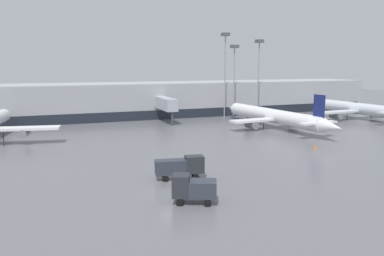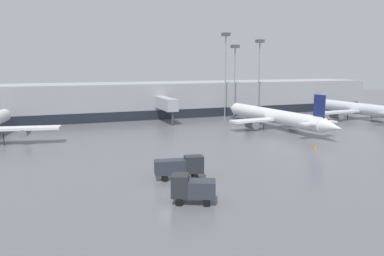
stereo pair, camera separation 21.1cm
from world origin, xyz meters
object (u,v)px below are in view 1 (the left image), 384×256
service_truck_0 (180,166)px  apron_light_mast_5 (234,61)px  traffic_cone_1 (315,146)px  apron_light_mast_6 (259,57)px  parked_jet_3 (359,109)px  parked_jet_1 (275,116)px  apron_light_mast_3 (225,53)px  service_truck_1 (193,188)px

service_truck_0 → apron_light_mast_5: apron_light_mast_5 is taller
traffic_cone_1 → apron_light_mast_6: (11.17, 37.64, 15.43)m
traffic_cone_1 → parked_jet_3: bearing=36.4°
parked_jet_1 → service_truck_0: bearing=126.4°
parked_jet_1 → apron_light_mast_5: bearing=-4.2°
apron_light_mast_3 → apron_light_mast_6: 9.26m
traffic_cone_1 → apron_light_mast_5: bearing=83.3°
apron_light_mast_6 → service_truck_0: bearing=-129.5°
traffic_cone_1 → apron_light_mast_5: size_ratio=0.04×
parked_jet_3 → service_truck_0: size_ratio=5.24×
parked_jet_3 → apron_light_mast_5: (-28.21, 14.63, 12.12)m
traffic_cone_1 → apron_light_mast_3: 42.59m
service_truck_1 → apron_light_mast_3: (30.03, 55.35, 15.22)m
parked_jet_3 → traffic_cone_1: size_ratio=46.60×
parked_jet_3 → apron_light_mast_3: size_ratio=1.45×
parked_jet_3 → apron_light_mast_6: apron_light_mast_6 is taller
parked_jet_1 → service_truck_1: parked_jet_1 is taller
parked_jet_1 → parked_jet_3: 28.25m
apron_light_mast_3 → parked_jet_1: bearing=-81.9°
apron_light_mast_5 → parked_jet_1: bearing=-89.1°
traffic_cone_1 → apron_light_mast_6: apron_light_mast_6 is taller
parked_jet_1 → service_truck_1: 48.62m
service_truck_0 → apron_light_mast_5: (31.05, 46.81, 13.22)m
parked_jet_3 → service_truck_0: parked_jet_3 is taller
service_truck_0 → service_truck_1: size_ratio=1.27×
service_truck_1 → apron_light_mast_3: bearing=-94.6°
service_truck_1 → apron_light_mast_6: apron_light_mast_6 is taller
apron_light_mast_5 → apron_light_mast_6: size_ratio=0.93×
service_truck_1 → traffic_cone_1: (27.93, 16.14, -1.27)m
traffic_cone_1 → apron_light_mast_5: apron_light_mast_5 is taller
parked_jet_1 → service_truck_0: size_ratio=6.19×
parked_jet_3 → apron_light_mast_3: 36.97m
service_truck_0 → apron_light_mast_6: apron_light_mast_6 is taller
parked_jet_1 → apron_light_mast_6: size_ratio=1.85×
service_truck_1 → apron_light_mast_3: size_ratio=0.22×
traffic_cone_1 → apron_light_mast_6: bearing=73.5°
apron_light_mast_5 → service_truck_0: bearing=-123.6°
parked_jet_1 → service_truck_0: (-31.35, -27.78, -1.03)m
parked_jet_3 → apron_light_mast_5: apron_light_mast_5 is taller
parked_jet_1 → traffic_cone_1: (-4.87, -19.74, -2.28)m
service_truck_0 → apron_light_mast_5: bearing=65.3°
service_truck_0 → apron_light_mast_3: apron_light_mast_3 is taller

